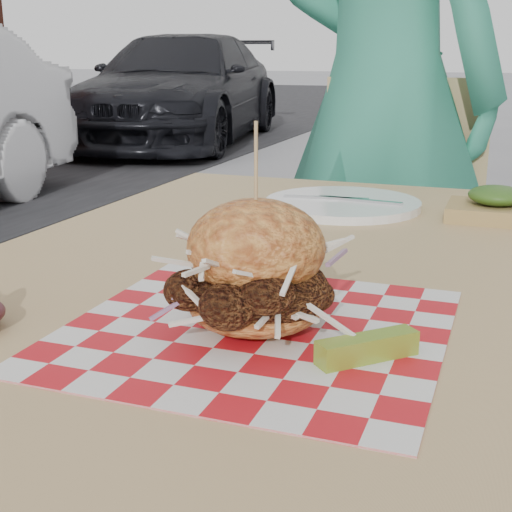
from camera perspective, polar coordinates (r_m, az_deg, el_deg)
The scene contains 9 objects.
diner at distance 1.94m, azimuth 10.03°, elevation 12.81°, with size 0.67×0.44×1.82m, color #308C6F.
car_dark at distance 8.50m, azimuth -6.01°, elevation 13.20°, with size 1.72×4.23×1.23m, color black.
patio_table at distance 0.96m, azimuth 2.01°, elevation -4.77°, with size 0.80×1.20×0.75m.
patio_chair at distance 1.89m, azimuth 10.78°, elevation 1.59°, with size 0.45×0.46×0.95m.
paper_liner at distance 0.70m, azimuth -0.00°, elevation -5.83°, with size 0.36×0.36×0.00m, color red.
sandwich at distance 0.68m, azimuth 0.00°, elevation -1.42°, with size 0.18×0.18×0.20m.
pickle_spear at distance 0.63m, azimuth 8.90°, elevation -7.26°, with size 0.10×0.02×0.02m, color olive.
place_setting at distance 1.25m, azimuth 6.94°, elevation 4.16°, with size 0.27×0.27×0.02m.
kraft_tray at distance 1.22m, azimuth 18.62°, elevation 3.81°, with size 0.15×0.12×0.06m.
Camera 1 is at (0.11, -0.50, 1.01)m, focal length 50.00 mm.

